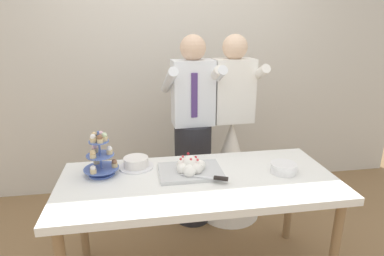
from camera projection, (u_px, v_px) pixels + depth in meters
name	position (u px, v px, depth m)	size (l,w,h in m)	color
rear_wall	(173.00, 53.00, 3.28)	(5.20, 0.10, 2.90)	beige
dessert_table	(199.00, 189.00, 2.12)	(1.80, 0.80, 0.78)	white
cupcake_stand	(100.00, 156.00, 2.12)	(0.23, 0.23, 0.31)	#4C66B2
main_cake_tray	(191.00, 168.00, 2.16)	(0.42, 0.36, 0.13)	silver
plate_stack	(284.00, 168.00, 2.18)	(0.18, 0.18, 0.07)	white
round_cake	(136.00, 163.00, 2.26)	(0.24, 0.24, 0.07)	white
person_groom	(193.00, 143.00, 2.81)	(0.48, 0.51, 1.66)	#232328
person_bride	(231.00, 157.00, 2.94)	(0.56, 0.56, 1.66)	white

